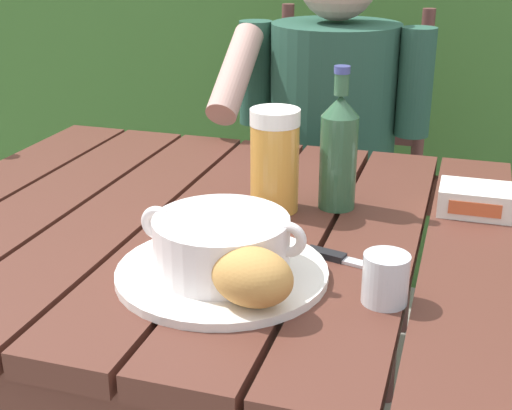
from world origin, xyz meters
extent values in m
cube|color=#502A1F|center=(-0.43, 0.00, 0.75)|extent=(0.13, 0.89, 0.04)
cube|color=#502A1F|center=(-0.29, 0.00, 0.75)|extent=(0.13, 0.89, 0.04)
cube|color=#502A1F|center=(-0.14, 0.00, 0.75)|extent=(0.13, 0.89, 0.04)
cube|color=#502A1F|center=(0.00, 0.00, 0.75)|extent=(0.13, 0.89, 0.04)
cube|color=#502A1F|center=(0.14, 0.00, 0.75)|extent=(0.13, 0.89, 0.04)
cube|color=#502A1F|center=(0.29, 0.00, 0.75)|extent=(0.13, 0.89, 0.04)
cube|color=#502A1F|center=(0.00, 0.42, 0.69)|extent=(1.25, 0.03, 0.08)
cube|color=#502A1F|center=(-0.61, 0.41, 0.37)|extent=(0.06, 0.06, 0.73)
cube|color=#3B692C|center=(0.00, 1.62, 0.76)|extent=(3.89, 0.60, 1.52)
cylinder|color=#55302B|center=(0.13, 0.64, 0.22)|extent=(0.04, 0.04, 0.44)
cylinder|color=#55302B|center=(-0.26, 0.64, 0.22)|extent=(0.04, 0.04, 0.44)
cylinder|color=#55302B|center=(0.13, 1.02, 0.22)|extent=(0.04, 0.04, 0.44)
cylinder|color=#55302B|center=(-0.26, 1.02, 0.22)|extent=(0.04, 0.04, 0.44)
cube|color=#55302B|center=(-0.07, 0.83, 0.45)|extent=(0.43, 0.41, 0.02)
cylinder|color=#55302B|center=(0.13, 1.02, 0.72)|extent=(0.04, 0.04, 0.57)
cylinder|color=#55302B|center=(-0.26, 1.02, 0.72)|extent=(0.04, 0.04, 0.57)
cube|color=#55302B|center=(-0.07, 1.02, 0.64)|extent=(0.40, 0.02, 0.04)
cube|color=#55302B|center=(-0.07, 1.02, 0.78)|extent=(0.40, 0.02, 0.04)
cube|color=#55302B|center=(-0.07, 1.02, 0.92)|extent=(0.40, 0.02, 0.04)
cylinder|color=#254E3D|center=(0.02, 0.53, 0.23)|extent=(0.11, 0.11, 0.45)
cylinder|color=#254E3D|center=(0.02, 0.63, 0.51)|extent=(0.13, 0.40, 0.13)
cylinder|color=#254E3D|center=(-0.15, 0.53, 0.23)|extent=(0.11, 0.11, 0.45)
cylinder|color=#254E3D|center=(-0.15, 0.63, 0.51)|extent=(0.13, 0.40, 0.13)
cylinder|color=#254E3D|center=(-0.07, 0.73, 0.75)|extent=(0.32, 0.32, 0.49)
cylinder|color=#254E3D|center=(0.13, 0.71, 0.87)|extent=(0.08, 0.08, 0.26)
cylinder|color=#254E3D|center=(-0.27, 0.71, 0.87)|extent=(0.08, 0.08, 0.26)
cylinder|color=tan|center=(-0.27, 0.55, 0.90)|extent=(0.07, 0.25, 0.21)
cylinder|color=white|center=(-0.04, -0.19, 0.77)|extent=(0.29, 0.29, 0.01)
cylinder|color=white|center=(-0.04, -0.19, 0.82)|extent=(0.19, 0.19, 0.07)
cylinder|color=orange|center=(-0.04, -0.19, 0.83)|extent=(0.16, 0.16, 0.01)
torus|color=white|center=(-0.13, -0.19, 0.83)|extent=(0.05, 0.01, 0.05)
torus|color=white|center=(0.06, -0.19, 0.83)|extent=(0.05, 0.01, 0.05)
ellipsoid|color=#C78F47|center=(0.03, -0.27, 0.82)|extent=(0.12, 0.10, 0.07)
cylinder|color=gold|center=(-0.03, 0.06, 0.84)|extent=(0.08, 0.08, 0.15)
cylinder|color=white|center=(-0.03, 0.06, 0.93)|extent=(0.08, 0.08, 0.03)
cylinder|color=#2F593A|center=(0.06, 0.11, 0.85)|extent=(0.06, 0.06, 0.16)
cone|color=#2F593A|center=(0.06, 0.11, 0.94)|extent=(0.06, 0.06, 0.04)
cylinder|color=#2F593A|center=(0.06, 0.11, 0.98)|extent=(0.02, 0.02, 0.04)
cylinder|color=#3A4384|center=(0.06, 0.11, 1.00)|extent=(0.03, 0.03, 0.01)
cylinder|color=silver|center=(0.19, -0.20, 0.80)|extent=(0.06, 0.06, 0.07)
cube|color=white|center=(0.29, 0.15, 0.79)|extent=(0.12, 0.09, 0.05)
cube|color=#CF5B31|center=(0.29, 0.11, 0.79)|extent=(0.08, 0.00, 0.02)
cube|color=silver|center=(0.15, -0.11, 0.77)|extent=(0.11, 0.04, 0.00)
cube|color=black|center=(0.09, -0.09, 0.77)|extent=(0.06, 0.03, 0.01)
camera|label=1|loc=(0.27, -1.01, 1.22)|focal=49.70mm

